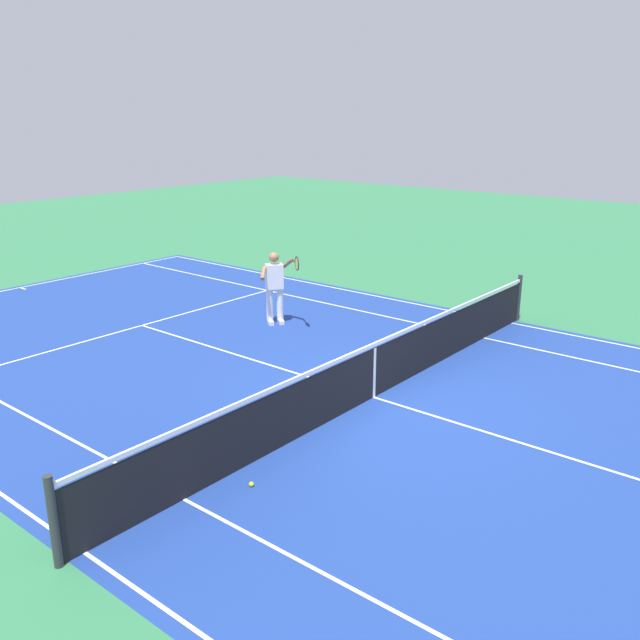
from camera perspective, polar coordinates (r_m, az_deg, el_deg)
name	(u,v)px	position (r m, az deg, el deg)	size (l,w,h in m)	color
ground_plane	(373,397)	(11.61, 4.49, -6.49)	(60.00, 60.00, 0.00)	#2D7247
court_slab	(373,397)	(11.61, 4.49, -6.48)	(24.20, 11.40, 0.00)	navy
court_line_markings	(373,397)	(11.61, 4.50, -6.47)	(23.85, 11.05, 0.01)	white
tennis_net	(374,370)	(11.42, 4.55, -4.22)	(0.10, 11.70, 1.08)	#2D2D33
tennis_player_near	(275,284)	(15.32, -3.78, 3.03)	(1.18, 0.75, 1.70)	white
tennis_ball	(251,484)	(9.03, -5.79, -13.57)	(0.07, 0.07, 0.07)	#CCE01E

